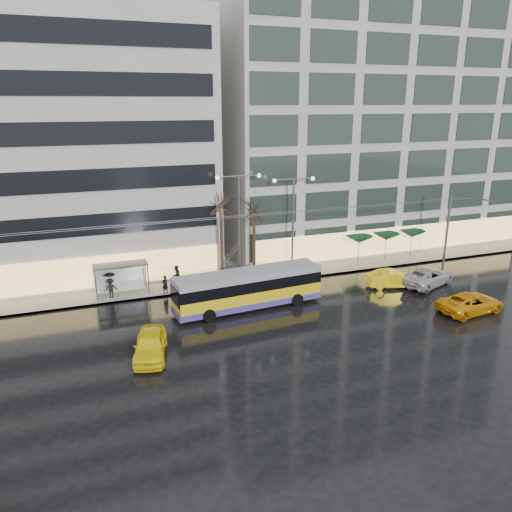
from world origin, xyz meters
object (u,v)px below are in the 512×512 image
trolleybus (248,290)px  taxi_a (150,345)px  bus_shelter (116,272)px  street_lamp_near (239,213)px

trolleybus → taxi_a: trolleybus is taller
trolleybus → bus_shelter: 10.88m
bus_shelter → taxi_a: bus_shelter is taller
trolleybus → street_lamp_near: 7.76m
bus_shelter → street_lamp_near: street_lamp_near is taller
trolleybus → bus_shelter: bearing=146.4°
trolleybus → bus_shelter: trolleybus is taller
bus_shelter → trolleybus: bearing=-33.6°
taxi_a → street_lamp_near: bearing=63.3°
street_lamp_near → taxi_a: street_lamp_near is taller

